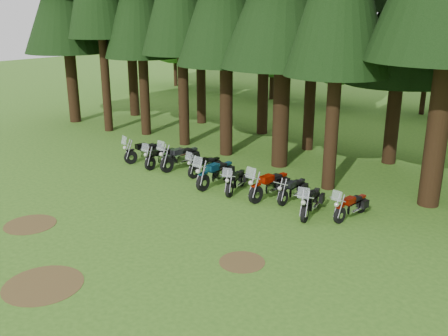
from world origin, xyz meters
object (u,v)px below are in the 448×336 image
at_px(motorcycle_1, 161,157).
at_px(motorcycle_8, 311,203).
at_px(motorcycle_5, 236,181).
at_px(motorcycle_0, 145,152).
at_px(motorcycle_2, 180,158).
at_px(motorcycle_9, 351,207).
at_px(motorcycle_3, 205,166).
at_px(motorcycle_7, 292,190).
at_px(motorcycle_4, 215,174).
at_px(motorcycle_6, 269,186).

height_order(motorcycle_1, motorcycle_8, motorcycle_8).
bearing_deg(motorcycle_8, motorcycle_5, 162.73).
xyz_separation_m(motorcycle_0, motorcycle_5, (6.22, -0.62, -0.05)).
height_order(motorcycle_2, motorcycle_9, motorcycle_2).
height_order(motorcycle_3, motorcycle_7, motorcycle_3).
bearing_deg(motorcycle_9, motorcycle_5, -167.38).
distance_m(motorcycle_5, motorcycle_9, 4.97).
height_order(motorcycle_4, motorcycle_8, motorcycle_4).
relative_size(motorcycle_0, motorcycle_2, 0.91).
height_order(motorcycle_1, motorcycle_4, motorcycle_4).
height_order(motorcycle_0, motorcycle_3, motorcycle_0).
distance_m(motorcycle_2, motorcycle_6, 5.52).
height_order(motorcycle_5, motorcycle_9, motorcycle_5).
xyz_separation_m(motorcycle_7, motorcycle_9, (2.57, -0.18, 0.01)).
height_order(motorcycle_0, motorcycle_1, motorcycle_0).
height_order(motorcycle_4, motorcycle_6, motorcycle_4).
xyz_separation_m(motorcycle_0, motorcycle_6, (7.73, -0.36, 0.03)).
xyz_separation_m(motorcycle_2, motorcycle_3, (1.57, -0.02, -0.10)).
xyz_separation_m(motorcycle_5, motorcycle_7, (2.38, 0.61, -0.02)).
bearing_deg(motorcycle_6, motorcycle_7, 26.69).
xyz_separation_m(motorcycle_6, motorcycle_7, (0.87, 0.35, -0.10)).
distance_m(motorcycle_0, motorcycle_4, 5.13).
height_order(motorcycle_4, motorcycle_9, motorcycle_4).
relative_size(motorcycle_2, motorcycle_5, 1.22).
bearing_deg(motorcycle_4, motorcycle_9, 2.24).
relative_size(motorcycle_0, motorcycle_5, 1.11).
xyz_separation_m(motorcycle_2, motorcycle_4, (2.86, -0.82, -0.00)).
bearing_deg(motorcycle_6, motorcycle_0, -177.59).
bearing_deg(motorcycle_2, motorcycle_4, -11.75).
bearing_deg(motorcycle_3, motorcycle_8, -2.90).
relative_size(motorcycle_1, motorcycle_5, 1.05).
bearing_deg(motorcycle_5, motorcycle_9, -12.13).
relative_size(motorcycle_2, motorcycle_8, 1.13).
height_order(motorcycle_4, motorcycle_7, motorcycle_4).
xyz_separation_m(motorcycle_5, motorcycle_9, (4.95, 0.43, -0.01)).
bearing_deg(motorcycle_5, motorcycle_2, 150.72).
bearing_deg(motorcycle_8, motorcycle_1, 161.39).
height_order(motorcycle_1, motorcycle_6, motorcycle_6).
bearing_deg(motorcycle_1, motorcycle_6, -4.23).
relative_size(motorcycle_0, motorcycle_8, 1.03).
xyz_separation_m(motorcycle_2, motorcycle_5, (3.98, -0.86, -0.09)).
bearing_deg(motorcycle_4, motorcycle_1, 171.63).
height_order(motorcycle_0, motorcycle_7, motorcycle_0).
relative_size(motorcycle_5, motorcycle_9, 1.00).
distance_m(motorcycle_1, motorcycle_9, 9.89).
bearing_deg(motorcycle_6, motorcycle_5, -165.06).
distance_m(motorcycle_7, motorcycle_9, 2.58).
relative_size(motorcycle_1, motorcycle_3, 1.06).
xyz_separation_m(motorcycle_3, motorcycle_8, (6.08, -1.07, 0.04)).
xyz_separation_m(motorcycle_3, motorcycle_9, (7.36, -0.41, 0.00)).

